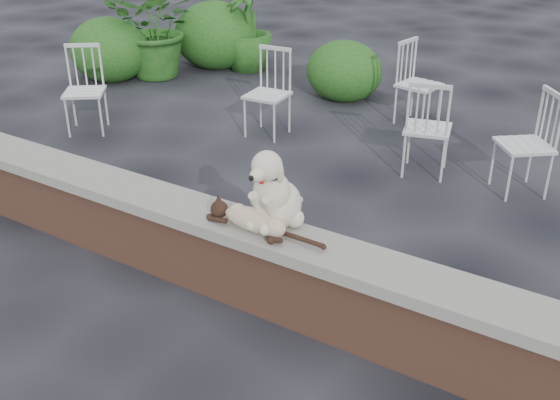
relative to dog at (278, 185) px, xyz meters
The scene contains 13 objects.
ground 1.17m from the dog, behind, with size 60.00×60.00×0.00m, color black.
brick_wall 1.01m from the dog, behind, with size 6.00×0.30×0.50m, color brown.
capstone 0.86m from the dog, behind, with size 6.20×0.40×0.08m, color slate.
dog is the anchor object (origin of this frame).
cat 0.26m from the dog, 118.07° to the right, with size 1.00×0.24×0.17m, color tan, non-canonical shape.
chair_d 2.76m from the dog, 69.81° to the left, with size 0.56×0.56×0.94m, color silver, non-canonical shape.
chair_b 3.12m from the dog, 124.69° to the left, with size 0.56×0.56×0.94m, color silver, non-canonical shape.
chair_a 3.87m from the dog, 155.94° to the left, with size 0.56×0.56×0.94m, color silver, non-canonical shape.
chair_e 3.83m from the dog, 97.75° to the left, with size 0.56×0.56×0.94m, color silver, non-canonical shape.
chair_c 2.54m from the dog, 88.37° to the left, with size 0.56×0.56×0.94m, color silver, non-canonical shape.
potted_plant_a 5.64m from the dog, 139.60° to the left, with size 1.27×1.10×1.41m, color #174A15.
potted_plant_b 5.76m from the dog, 126.89° to the left, with size 0.73×0.73×1.30m, color #174A15.
shrubbery 5.52m from the dog, 133.11° to the left, with size 4.20×2.42×0.99m.
Camera 1 is at (2.78, -3.01, 2.63)m, focal length 41.86 mm.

